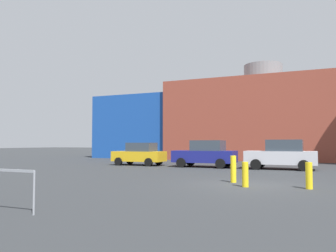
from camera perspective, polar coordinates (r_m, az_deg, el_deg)
The scene contains 8 objects.
ground_plane at distance 14.18m, azimuth 13.25°, elevation -9.55°, with size 200.00×200.00×0.00m, color #2D3033.
building_backdrop at distance 37.46m, azimuth 15.80°, elevation 0.55°, with size 37.09×10.80×10.05m.
parked_car_0 at distance 25.89m, azimuth -4.79°, elevation -4.71°, with size 3.94×1.93×1.71m.
parked_car_1 at distance 23.86m, azimuth 6.30°, elevation -4.67°, with size 4.31×2.11×1.87m.
parked_car_2 at distance 22.88m, azimuth 18.55°, elevation -4.58°, with size 4.36×2.14×1.89m.
bollard_yellow_0 at distance 14.73m, azimuth 10.92°, elevation -7.12°, with size 0.24×0.24×1.13m, color yellow.
bollard_yellow_1 at distance 13.42m, azimuth 22.62°, elevation -7.71°, with size 0.24×0.24×0.97m, color yellow.
bollard_yellow_2 at distance 13.31m, azimuth 12.85°, elevation -7.95°, with size 0.24×0.24×0.95m, color yellow.
Camera 1 is at (2.55, -13.85, 1.65)m, focal length 36.27 mm.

